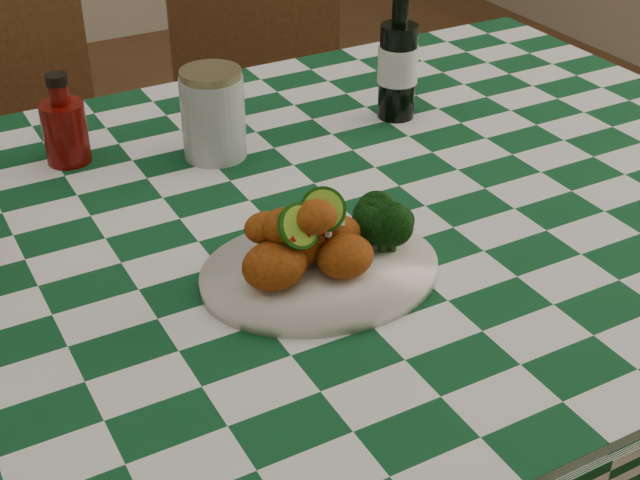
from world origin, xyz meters
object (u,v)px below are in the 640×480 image
plate (320,272)px  wooden_chair_left (22,216)px  fried_chicken_pile (311,236)px  mason_jar (213,114)px  ketchup_bottle (63,119)px  wooden_chair_right (273,171)px  beer_bottle (398,51)px  dining_table (278,436)px

plate → wooden_chair_left: (-0.21, 0.85, -0.30)m
fried_chicken_pile → mason_jar: mason_jar is taller
ketchup_bottle → wooden_chair_right: ketchup_bottle is taller
plate → mason_jar: (0.02, 0.36, 0.06)m
fried_chicken_pile → ketchup_bottle: (-0.17, 0.45, 0.00)m
ketchup_bottle → mason_jar: ketchup_bottle is taller
wooden_chair_right → mason_jar: bearing=-107.8°
ketchup_bottle → wooden_chair_left: bearing=94.5°
fried_chicken_pile → mason_jar: bearing=85.0°
plate → wooden_chair_left: wooden_chair_left is taller
beer_bottle → wooden_chair_right: bearing=87.4°
dining_table → wooden_chair_left: bearing=107.2°
beer_bottle → wooden_chair_right: size_ratio=0.26×
beer_bottle → wooden_chair_left: beer_bottle is taller
dining_table → beer_bottle: (0.33, 0.20, 0.51)m
mason_jar → wooden_chair_left: wooden_chair_left is taller
ketchup_bottle → wooden_chair_right: (0.54, 0.43, -0.42)m
dining_table → wooden_chair_left: (-0.22, 0.70, 0.10)m
fried_chicken_pile → wooden_chair_left: size_ratio=0.15×
dining_table → ketchup_bottle: (-0.18, 0.30, 0.46)m
ketchup_bottle → dining_table: bearing=-58.7°
ketchup_bottle → wooden_chair_right: size_ratio=0.16×
dining_table → fried_chicken_pile: size_ratio=11.47×
dining_table → plate: (-0.01, -0.15, 0.40)m
ketchup_bottle → wooden_chair_left: (-0.03, 0.40, -0.36)m
dining_table → ketchup_bottle: bearing=121.3°
plate → beer_bottle: bearing=46.4°
ketchup_bottle → mason_jar: (0.20, -0.09, -0.00)m
plate → ketchup_bottle: size_ratio=2.12×
dining_table → wooden_chair_right: size_ratio=1.92×
fried_chicken_pile → mason_jar: (0.03, 0.36, 0.00)m
dining_table → mason_jar: mason_jar is taller
fried_chicken_pile → mason_jar: 0.37m
dining_table → plate: plate is taller
plate → dining_table: bearing=87.7°
fried_chicken_pile → plate: bearing=0.0°
dining_table → fried_chicken_pile: (-0.02, -0.15, 0.46)m
dining_table → mason_jar: bearing=86.1°
plate → mason_jar: size_ratio=2.13×
beer_bottle → wooden_chair_left: (-0.55, 0.49, -0.40)m
fried_chicken_pile → ketchup_bottle: 0.48m
fried_chicken_pile → wooden_chair_right: 1.05m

